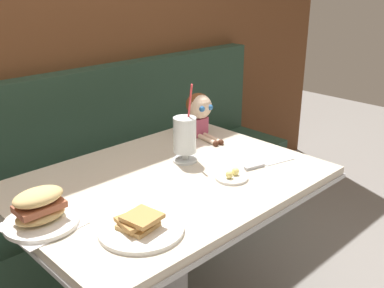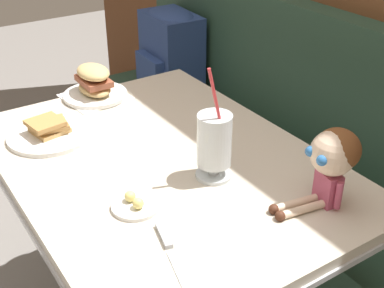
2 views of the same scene
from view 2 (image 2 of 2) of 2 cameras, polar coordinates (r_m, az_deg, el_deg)
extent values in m
cube|color=#233D2D|center=(2.06, 11.68, -9.19)|extent=(2.60, 0.48, 0.45)
cube|color=#233D2D|center=(1.93, 17.28, 4.67)|extent=(2.60, 0.10, 0.55)
cube|color=beige|center=(1.46, -3.18, -2.18)|extent=(1.10, 0.80, 0.03)
cube|color=#B7BABF|center=(1.48, -3.16, -2.93)|extent=(1.11, 0.81, 0.02)
cylinder|color=#A5A8AD|center=(1.68, -2.84, -12.59)|extent=(0.14, 0.14, 0.65)
cylinder|color=white|center=(1.62, -15.30, 0.95)|extent=(0.25, 0.25, 0.01)
cube|color=tan|center=(1.62, -15.27, 1.50)|extent=(0.11, 0.11, 0.01)
cube|color=#B78447|center=(1.62, -15.20, 2.06)|extent=(0.11, 0.11, 0.01)
cube|color=#B78447|center=(1.60, -15.76, 2.25)|extent=(0.11, 0.11, 0.01)
cylinder|color=silver|center=(1.38, 2.37, -3.36)|extent=(0.10, 0.10, 0.01)
cylinder|color=silver|center=(1.37, 2.39, -2.66)|extent=(0.03, 0.03, 0.03)
cylinder|color=silver|center=(1.33, 2.46, 0.44)|extent=(0.09, 0.09, 0.14)
cylinder|color=brown|center=(1.33, 2.45, 0.05)|extent=(0.08, 0.08, 0.12)
cylinder|color=#DB383D|center=(1.27, 2.81, 3.83)|extent=(0.02, 0.05, 0.22)
cube|color=white|center=(1.85, -10.50, 5.09)|extent=(0.22, 0.22, 0.00)
cylinder|color=white|center=(1.85, -10.52, 5.31)|extent=(0.22, 0.22, 0.01)
ellipsoid|color=tan|center=(1.84, -10.59, 6.01)|extent=(0.15, 0.10, 0.04)
cube|color=#995138|center=(1.83, -10.67, 6.81)|extent=(0.14, 0.09, 0.02)
ellipsoid|color=tan|center=(1.82, -10.77, 7.74)|extent=(0.15, 0.10, 0.04)
cylinder|color=white|center=(1.27, -6.16, -6.72)|extent=(0.12, 0.12, 0.01)
sphere|color=#F4E07A|center=(1.27, -6.78, -5.69)|extent=(0.03, 0.03, 0.03)
sphere|color=#F4E07A|center=(1.25, -5.91, -6.47)|extent=(0.03, 0.03, 0.03)
cube|color=silver|center=(1.10, -1.22, -14.00)|extent=(0.14, 0.05, 0.00)
cube|color=#B2B5BA|center=(1.18, -3.08, -9.92)|extent=(0.09, 0.04, 0.01)
cube|color=#B74C6B|center=(1.30, 14.61, -4.64)|extent=(0.07, 0.05, 0.08)
sphere|color=beige|center=(1.25, 15.17, -0.95)|extent=(0.11, 0.11, 0.11)
ellipsoid|color=brown|center=(1.26, 15.65, -0.52)|extent=(0.13, 0.12, 0.10)
sphere|color=#2D6BB2|center=(1.24, 12.82, -0.79)|extent=(0.03, 0.03, 0.03)
sphere|color=#2D6BB2|center=(1.21, 14.01, -1.76)|extent=(0.03, 0.03, 0.03)
cylinder|color=beige|center=(1.29, 11.21, -6.38)|extent=(0.04, 0.12, 0.02)
cylinder|color=beige|center=(1.27, 11.91, -7.05)|extent=(0.04, 0.12, 0.02)
sphere|color=#4C2819|center=(1.26, 8.93, -7.08)|extent=(0.03, 0.03, 0.03)
sphere|color=#4C2819|center=(1.24, 9.61, -7.77)|extent=(0.03, 0.03, 0.03)
cylinder|color=#B74C6B|center=(1.33, 13.59, -3.59)|extent=(0.02, 0.02, 0.07)
cylinder|color=#B74C6B|center=(1.28, 15.73, -5.41)|extent=(0.02, 0.02, 0.07)
cube|color=navy|center=(2.53, -2.24, 9.87)|extent=(0.31, 0.21, 0.38)
cube|color=navy|center=(2.50, -4.57, 7.69)|extent=(0.21, 0.06, 0.17)
ellipsoid|color=navy|center=(2.47, -2.32, 13.79)|extent=(0.29, 0.20, 0.07)
camera|label=1|loc=(2.12, -50.70, 18.31)|focal=42.09mm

